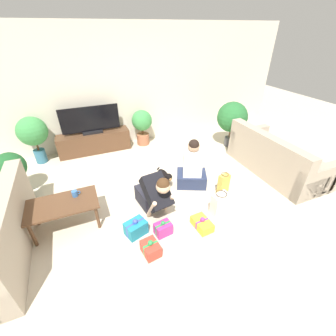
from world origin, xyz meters
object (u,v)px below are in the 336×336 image
Objects in this scene: dog at (164,175)px; gift_bag_b at (223,184)px; potted_plant_corner_right at (232,118)px; tv_console at (95,142)px; coffee_table at (63,206)px; sofa_right at (275,159)px; gift_bag_a at (220,203)px; tv at (91,122)px; potted_plant_corner_left at (11,170)px; gift_box_c at (163,229)px; gift_box_a at (151,248)px; gift_box_d at (136,228)px; potted_plant_back_left at (33,133)px; potted_plant_back_right at (142,124)px; gift_box_b at (202,224)px; person_sitting at (192,169)px; mug at (75,193)px; person_kneeling at (154,194)px.

gift_bag_b is at bearing -46.94° from dog.
potted_plant_corner_right is 2.27× the size of dog.
tv_console is 1.48× the size of potted_plant_corner_right.
sofa_right is at bearing -0.20° from coffee_table.
tv is at bearing 117.70° from gift_bag_a.
gift_box_c is at bearing -42.55° from potted_plant_corner_left.
gift_box_a is 0.40m from gift_box_d.
potted_plant_corner_left is 1.10m from potted_plant_back_left.
sofa_right is at bearing 17.20° from gift_box_a.
gift_box_d is (0.18, -2.75, -0.62)m from tv.
potted_plant_back_right is 2.45× the size of gift_box_b.
gift_bag_a is at bearing 109.64° from sofa_right.
gift_box_c is at bearing 68.88° from person_sitting.
mug is at bearing 28.07° from person_sitting.
coffee_table is 3.75× the size of gift_box_c.
gift_box_d is at bearing -41.83° from mug.
gift_bag_a reaches higher than gift_box_d.
potted_plant_corner_left is 2.07× the size of gift_bag_a.
potted_plant_back_right is 2.01m from person_sitting.
gift_box_b is at bearing -52.97° from potted_plant_back_left.
gift_box_d is at bearing 157.24° from gift_box_c.
dog reaches higher than gift_box_d.
sofa_right is 1.38m from potted_plant_corner_right.
person_sitting is 2.46× the size of gift_bag_a.
potted_plant_back_right is at bearing 105.83° from gift_bag_b.
gift_box_b is (-2.07, -0.76, -0.22)m from sofa_right.
gift_bag_b is (1.25, -0.03, -0.16)m from person_kneeling.
coffee_table is 1.42m from gift_box_c.
mug reaches higher than tv_console.
potted_plant_back_left reaches higher than gift_box_c.
tv_console reaches higher than dog.
potted_plant_back_left is 3.62× the size of gift_box_a.
gift_box_c is 0.75× the size of gift_box_d.
mug is (0.92, -1.04, -0.01)m from potted_plant_corner_left.
coffee_table reaches higher than gift_bag_b.
gift_box_a is 0.73× the size of gift_bag_a.
tv_console is at bearing 177.48° from potted_plant_back_right.
tv is at bearing 37.59° from potted_plant_corner_left.
potted_plant_corner_right is at bearing 38.14° from gift_box_c.
gift_bag_a reaches higher than dog.
gift_box_d is at bearing -169.92° from gift_bag_b.
dog is at bearing 95.68° from gift_box_b.
mug is (-0.77, 1.01, 0.39)m from gift_box_a.
tv is at bearing 177.48° from potted_plant_back_right.
tv_console is 3.21m from gift_bag_a.
coffee_table is 7.85× the size of mug.
person_kneeling is 1.77× the size of dog.
tv_console is 1.87× the size of potted_plant_back_right.
gift_box_a is (-0.71, -1.30, -0.12)m from dog.
sofa_right reaches higher than gift_bag_a.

